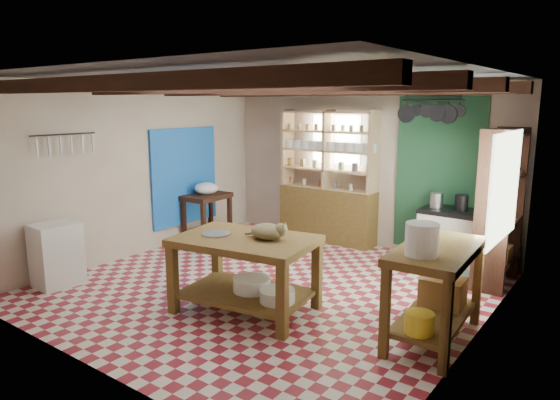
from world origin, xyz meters
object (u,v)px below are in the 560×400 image
Objects in this scene: white_cabinet at (57,255)px; right_counter at (435,294)px; work_table at (246,274)px; stove at (452,238)px; cat at (267,231)px; prep_table at (207,217)px.

right_counter is (4.40, 1.37, 0.07)m from white_cabinet.
work_table is 1.75× the size of stove.
cat reaches higher than work_table.
right_counter is (4.38, -1.32, 0.08)m from prep_table.
white_cabinet is at bearing -134.76° from stove.
prep_table is 2.07× the size of cat.
cat reaches higher than white_cabinet.
prep_table is 2.69m from white_cabinet.
right_counter is 3.48× the size of cat.
stove is 1.08× the size of prep_table.
right_counter reaches higher than work_table.
right_counter is at bearing 6.73° from work_table.
white_cabinet is at bearing -93.98° from prep_table.
right_counter is (1.94, 0.55, 0.05)m from work_table.
cat reaches higher than stove.
stove is 2.41m from right_counter.
cat is (0.24, 0.09, 0.51)m from work_table.
prep_table is (-2.44, 1.86, -0.03)m from work_table.
stove is at bearing 100.60° from right_counter.
prep_table is (-3.80, -1.03, -0.02)m from stove.
work_table is 1.85× the size of white_cabinet.
cat is at bearing -37.13° from prep_table.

